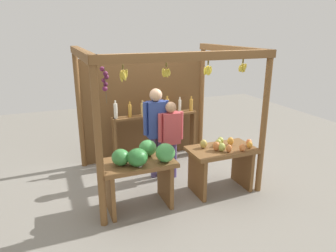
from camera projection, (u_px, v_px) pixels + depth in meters
ground_plane at (164, 177)px, 5.82m from camera, size 12.00×12.00×0.00m
market_stall at (154, 99)px, 5.80m from camera, size 2.76×2.25×2.36m
fruit_counter_left at (141, 165)px, 4.63m from camera, size 1.11×0.66×1.05m
fruit_counter_right at (222, 159)px, 5.19m from camera, size 1.11×0.64×0.91m
bottle_shelf_unit at (155, 124)px, 6.33m from camera, size 1.77×0.22×1.35m
vendor_man at (156, 125)px, 5.55m from camera, size 0.48×0.23×1.67m
vendor_woman at (171, 134)px, 5.55m from camera, size 0.48×0.20×1.44m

